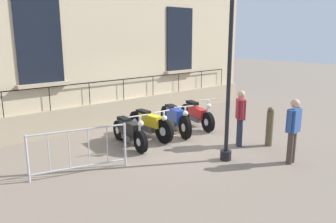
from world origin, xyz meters
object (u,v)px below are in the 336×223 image
(bollard, at_px, (270,126))
(pedestrian_walking, at_px, (240,115))
(motorcycle_blue, at_px, (175,118))
(pedestrian_standing, at_px, (293,128))
(motorcycle_red, at_px, (197,115))
(lamppost, at_px, (229,67))
(motorcycle_black, at_px, (130,132))
(motorcycle_yellow, at_px, (150,124))
(crowd_barrier, at_px, (79,149))

(bollard, relative_size, pedestrian_walking, 0.71)
(motorcycle_blue, distance_m, pedestrian_standing, 3.86)
(motorcycle_blue, xyz_separation_m, motorcycle_red, (-0.03, 1.03, -0.05))
(bollard, distance_m, pedestrian_walking, 0.90)
(lamppost, xyz_separation_m, pedestrian_standing, (1.18, 1.04, -1.43))
(motorcycle_black, xyz_separation_m, bollard, (2.56, 3.00, 0.15))
(lamppost, height_order, pedestrian_standing, lamppost)
(motorcycle_black, height_order, pedestrian_standing, pedestrian_standing)
(motorcycle_yellow, relative_size, pedestrian_standing, 1.29)
(motorcycle_black, relative_size, lamppost, 0.42)
(motorcycle_black, height_order, bollard, bollard)
(bollard, xyz_separation_m, pedestrian_standing, (1.09, -0.75, 0.33))
(motorcycle_yellow, distance_m, motorcycle_blue, 0.99)
(bollard, bearing_deg, pedestrian_walking, -130.84)
(lamppost, height_order, crowd_barrier, lamppost)
(crowd_barrier, distance_m, pedestrian_standing, 5.06)
(lamppost, distance_m, crowd_barrier, 3.96)
(lamppost, bearing_deg, motorcycle_black, -153.75)
(bollard, xyz_separation_m, pedestrian_walking, (-0.55, -0.64, 0.32))
(motorcycle_black, xyz_separation_m, lamppost, (2.47, 1.22, 1.91))
(motorcycle_black, relative_size, motorcycle_yellow, 0.93)
(motorcycle_blue, xyz_separation_m, crowd_barrier, (0.99, -3.81, 0.10))
(crowd_barrier, height_order, bollard, bollard)
(bollard, bearing_deg, motorcycle_black, -130.39)
(motorcycle_red, bearing_deg, bollard, 1.92)
(motorcycle_yellow, height_order, pedestrian_walking, pedestrian_walking)
(motorcycle_blue, xyz_separation_m, bollard, (2.72, 1.12, 0.10))
(motorcycle_blue, bearing_deg, crowd_barrier, -75.40)
(pedestrian_walking, bearing_deg, bollard, 49.16)
(crowd_barrier, bearing_deg, motorcycle_yellow, 110.30)
(motorcycle_red, bearing_deg, motorcycle_blue, -88.40)
(lamppost, bearing_deg, bollard, 87.20)
(crowd_barrier, bearing_deg, pedestrian_standing, 56.01)
(motorcycle_black, bearing_deg, motorcycle_red, 93.84)
(motorcycle_yellow, bearing_deg, motorcycle_blue, 86.93)
(motorcycle_blue, distance_m, bollard, 2.95)
(motorcycle_red, xyz_separation_m, bollard, (2.75, 0.09, 0.15))
(pedestrian_standing, xyz_separation_m, pedestrian_walking, (-1.64, 0.11, -0.01))
(crowd_barrier, distance_m, pedestrian_walking, 4.47)
(motorcycle_black, xyz_separation_m, motorcycle_yellow, (-0.22, 0.90, 0.03))
(crowd_barrier, height_order, pedestrian_walking, pedestrian_walking)
(motorcycle_blue, relative_size, pedestrian_walking, 1.37)
(crowd_barrier, xyz_separation_m, bollard, (1.73, 4.93, 0.00))
(motorcycle_black, distance_m, motorcycle_blue, 1.89)
(crowd_barrier, xyz_separation_m, pedestrian_standing, (2.82, 4.18, 0.33))
(motorcycle_blue, relative_size, bollard, 1.93)
(motorcycle_blue, xyz_separation_m, pedestrian_standing, (3.81, 0.37, 0.43))
(motorcycle_yellow, height_order, motorcycle_red, motorcycle_red)
(motorcycle_yellow, height_order, bollard, bollard)
(motorcycle_blue, distance_m, lamppost, 3.30)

